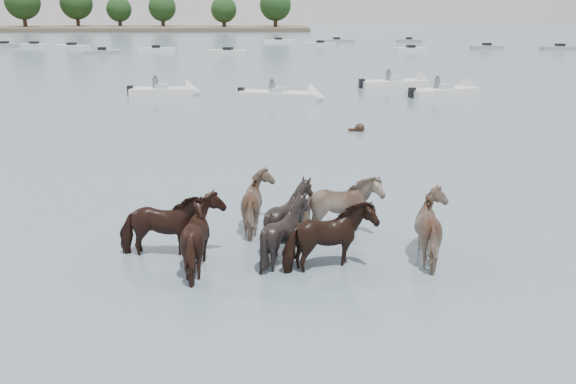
{
  "coord_description": "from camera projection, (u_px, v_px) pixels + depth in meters",
  "views": [
    {
      "loc": [
        0.36,
        -12.88,
        5.22
      ],
      "look_at": [
        0.75,
        0.62,
        1.1
      ],
      "focal_mm": 37.38,
      "sensor_mm": 36.0,
      "label": 1
    }
  ],
  "objects": [
    {
      "name": "ground",
      "position": [
        256.0,
        246.0,
        13.83
      ],
      "size": [
        400.0,
        400.0,
        0.0
      ],
      "primitive_type": "plane",
      "color": "#4B5B6C",
      "rests_on": "ground"
    },
    {
      "name": "pony_herd",
      "position": [
        291.0,
        225.0,
        13.29
      ],
      "size": [
        7.92,
        4.38,
        1.68
      ],
      "color": "black",
      "rests_on": "ground"
    },
    {
      "name": "swimming_pony",
      "position": [
        359.0,
        129.0,
        26.87
      ],
      "size": [
        0.72,
        0.44,
        0.44
      ],
      "color": "black",
      "rests_on": "ground"
    },
    {
      "name": "motorboat_a",
      "position": [
        173.0,
        92.0,
        37.98
      ],
      "size": [
        4.64,
        1.88,
        1.92
      ],
      "rotation": [
        0.0,
        0.0,
        0.07
      ],
      "color": "silver",
      "rests_on": "ground"
    },
    {
      "name": "motorboat_b",
      "position": [
        291.0,
        96.0,
        36.02
      ],
      "size": [
        5.49,
        3.05,
        1.92
      ],
      "rotation": [
        0.0,
        0.0,
        -0.29
      ],
      "color": "silver",
      "rests_on": "ground"
    },
    {
      "name": "motorboat_c",
      "position": [
        404.0,
        84.0,
        42.19
      ],
      "size": [
        5.52,
        2.79,
        1.92
      ],
      "rotation": [
        0.0,
        0.0,
        0.24
      ],
      "color": "silver",
      "rests_on": "ground"
    },
    {
      "name": "motorboat_d",
      "position": [
        452.0,
        92.0,
        38.1
      ],
      "size": [
        5.42,
        3.56,
        1.92
      ],
      "rotation": [
        0.0,
        0.0,
        0.41
      ],
      "color": "silver",
      "rests_on": "ground"
    },
    {
      "name": "distant_flotilla",
      "position": [
        260.0,
        46.0,
        86.37
      ],
      "size": [
        104.77,
        29.69,
        0.93
      ],
      "color": "gray",
      "rests_on": "ground"
    }
  ]
}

